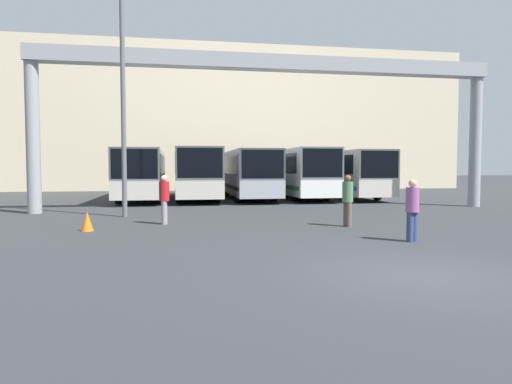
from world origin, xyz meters
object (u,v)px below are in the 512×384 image
(bus_slot_2, at_px, (248,172))
(bus_slot_3, at_px, (295,171))
(bus_slot_1, at_px, (196,171))
(pedestrian_mid_right, at_px, (412,209))
(bus_slot_4, at_px, (342,171))
(lamp_post, at_px, (123,96))
(traffic_cone, at_px, (87,221))
(pedestrian_near_center, at_px, (164,198))
(bus_slot_0, at_px, (142,172))
(pedestrian_mid_left, at_px, (348,199))

(bus_slot_2, xyz_separation_m, bus_slot_3, (3.37, 0.90, 0.05))
(bus_slot_1, height_order, pedestrian_mid_right, bus_slot_1)
(bus_slot_4, bearing_deg, pedestrian_mid_right, -104.88)
(bus_slot_1, distance_m, lamp_post, 11.41)
(pedestrian_mid_right, height_order, traffic_cone, pedestrian_mid_right)
(bus_slot_3, height_order, pedestrian_near_center, bus_slot_3)
(pedestrian_near_center, height_order, lamp_post, lamp_post)
(bus_slot_0, height_order, pedestrian_mid_left, bus_slot_0)
(bus_slot_1, xyz_separation_m, lamp_post, (-3.36, -10.44, 3.16))
(lamp_post, bearing_deg, bus_slot_3, 46.45)
(pedestrian_mid_left, relative_size, traffic_cone, 2.88)
(pedestrian_mid_right, bearing_deg, traffic_cone, 136.07)
(bus_slot_0, xyz_separation_m, traffic_cone, (-0.71, -14.23, -1.48))
(bus_slot_4, height_order, pedestrian_near_center, bus_slot_4)
(bus_slot_4, relative_size, pedestrian_mid_right, 6.84)
(bus_slot_4, distance_m, pedestrian_near_center, 17.82)
(bus_slot_1, xyz_separation_m, bus_slot_2, (3.37, -0.73, -0.05))
(bus_slot_1, xyz_separation_m, pedestrian_near_center, (-1.67, -13.25, -0.89))
(bus_slot_0, height_order, bus_slot_4, bus_slot_0)
(bus_slot_1, bearing_deg, bus_slot_0, -172.85)
(bus_slot_0, bearing_deg, pedestrian_mid_right, -64.54)
(pedestrian_mid_left, height_order, pedestrian_near_center, pedestrian_mid_left)
(bus_slot_3, bearing_deg, bus_slot_0, -176.61)
(bus_slot_2, bearing_deg, bus_slot_1, 167.84)
(bus_slot_0, relative_size, traffic_cone, 17.27)
(bus_slot_1, xyz_separation_m, pedestrian_mid_right, (5.18, -18.38, -0.92))
(pedestrian_near_center, bearing_deg, bus_slot_4, 145.09)
(traffic_cone, height_order, lamp_post, lamp_post)
(pedestrian_mid_right, bearing_deg, pedestrian_near_center, 121.21)
(pedestrian_mid_left, relative_size, pedestrian_near_center, 1.01)
(pedestrian_mid_right, xyz_separation_m, traffic_cone, (-9.26, 3.73, -0.60))
(bus_slot_0, xyz_separation_m, pedestrian_mid_left, (7.98, -14.58, -0.84))
(bus_slot_2, xyz_separation_m, traffic_cone, (-7.44, -13.92, -1.48))
(bus_slot_0, relative_size, bus_slot_4, 0.91)
(pedestrian_near_center, bearing_deg, bus_slot_3, 154.44)
(traffic_cone, bearing_deg, lamp_post, 80.35)
(bus_slot_2, distance_m, bus_slot_4, 6.78)
(bus_slot_0, xyz_separation_m, pedestrian_mid_right, (8.55, -17.96, -0.88))
(traffic_cone, relative_size, lamp_post, 0.07)
(bus_slot_0, xyz_separation_m, bus_slot_1, (3.37, 0.42, 0.04))
(pedestrian_mid_left, bearing_deg, bus_slot_2, -7.10)
(bus_slot_3, bearing_deg, pedestrian_near_center, -122.03)
(bus_slot_2, bearing_deg, traffic_cone, -118.12)
(bus_slot_0, relative_size, pedestrian_mid_right, 6.23)
(bus_slot_0, height_order, traffic_cone, bus_slot_0)
(bus_slot_2, xyz_separation_m, lamp_post, (-6.72, -9.71, 3.20))
(bus_slot_2, xyz_separation_m, pedestrian_mid_right, (1.82, -17.66, -0.87))
(bus_slot_1, height_order, bus_slot_4, bus_slot_1)
(bus_slot_3, xyz_separation_m, pedestrian_mid_left, (-2.11, -15.18, -0.89))
(bus_slot_0, height_order, bus_slot_3, bus_slot_3)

